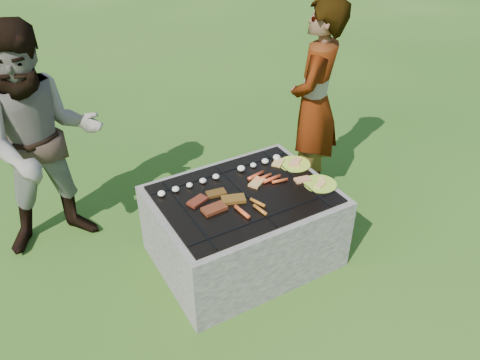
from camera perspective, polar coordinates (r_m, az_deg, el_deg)
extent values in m
plane|color=#214912|center=(3.79, 0.38, -9.18)|extent=(60.00, 60.00, 0.00)
cube|color=gray|center=(3.88, -2.67, -2.35)|extent=(1.30, 0.18, 0.60)
cube|color=#9E978C|center=(3.34, 4.02, -9.54)|extent=(1.30, 0.18, 0.60)
cube|color=gray|center=(3.42, -7.81, -8.64)|extent=(0.18, 0.64, 0.60)
cube|color=gray|center=(3.85, 7.61, -2.97)|extent=(0.18, 0.64, 0.60)
cube|color=black|center=(3.64, 0.40, -6.42)|extent=(0.94, 0.64, 0.48)
sphere|color=#FF5914|center=(3.50, 0.41, -3.66)|extent=(0.10, 0.10, 0.10)
cube|color=black|center=(3.41, 0.42, -1.72)|extent=(1.20, 0.90, 0.01)
cylinder|color=black|center=(3.25, -6.45, -3.94)|extent=(0.01, 0.88, 0.01)
cylinder|color=black|center=(3.41, 0.42, -1.63)|extent=(0.01, 0.88, 0.01)
cylinder|color=black|center=(3.62, 6.58, 0.45)|extent=(0.01, 0.88, 0.01)
cylinder|color=black|center=(3.19, 3.35, -4.51)|extent=(1.18, 0.01, 0.01)
cylinder|color=black|center=(3.64, -2.14, 0.89)|extent=(1.18, 0.01, 0.01)
ellipsoid|color=white|center=(3.42, -9.55, -1.62)|extent=(0.06, 0.06, 0.04)
ellipsoid|color=beige|center=(3.45, -7.84, -1.09)|extent=(0.06, 0.06, 0.04)
ellipsoid|color=white|center=(3.49, -6.17, -0.61)|extent=(0.05, 0.05, 0.03)
ellipsoid|color=beige|center=(3.52, -4.54, -0.07)|extent=(0.05, 0.05, 0.04)
ellipsoid|color=beige|center=(3.56, -2.94, 0.43)|extent=(0.05, 0.05, 0.04)
ellipsoid|color=beige|center=(3.65, 0.15, 1.43)|extent=(0.06, 0.06, 0.04)
ellipsoid|color=#EAE4C7|center=(3.70, 1.64, 1.83)|extent=(0.05, 0.05, 0.03)
ellipsoid|color=beige|center=(3.75, 3.09, 2.32)|extent=(0.06, 0.06, 0.04)
ellipsoid|color=beige|center=(3.80, 4.50, 2.77)|extent=(0.06, 0.06, 0.04)
cube|color=maroon|center=(3.33, -5.19, -2.57)|extent=(0.16, 0.13, 0.02)
cube|color=brown|center=(3.40, -2.91, -1.60)|extent=(0.15, 0.10, 0.02)
cube|color=maroon|center=(3.24, -3.16, -3.50)|extent=(0.17, 0.11, 0.02)
cube|color=#9C661C|center=(3.33, -0.80, -2.35)|extent=(0.19, 0.14, 0.02)
cylinder|color=#C63F20|center=(3.58, 1.94, 0.56)|extent=(0.16, 0.06, 0.03)
cylinder|color=orange|center=(3.56, 2.91, 0.34)|extent=(0.14, 0.04, 0.03)
cylinder|color=red|center=(3.55, 3.89, 0.15)|extent=(0.16, 0.03, 0.03)
cylinder|color=#CB4D21|center=(3.53, 4.88, -0.09)|extent=(0.13, 0.05, 0.02)
cylinder|color=#B8671E|center=(3.30, 2.17, -2.76)|extent=(0.06, 0.13, 0.02)
cylinder|color=#E94926|center=(3.21, 0.27, -3.89)|extent=(0.05, 0.16, 0.03)
cylinder|color=#C56420|center=(3.23, 2.47, -3.64)|extent=(0.04, 0.13, 0.02)
cube|color=tan|center=(3.51, 2.08, -0.30)|extent=(0.16, 0.14, 0.02)
cube|color=tan|center=(3.57, 7.63, 0.04)|extent=(0.13, 0.09, 0.02)
cube|color=#E9B277|center=(3.76, 4.67, 2.16)|extent=(0.14, 0.13, 0.02)
cylinder|color=#F8FC3C|center=(3.77, 6.66, 1.90)|extent=(0.33, 0.33, 0.02)
cube|color=tan|center=(3.74, 6.61, 1.85)|extent=(0.10, 0.09, 0.01)
cube|color=#F0B07A|center=(3.79, 6.87, 2.34)|extent=(0.11, 0.10, 0.02)
cylinder|color=yellow|center=(3.56, 9.72, -0.52)|extent=(0.25, 0.25, 0.02)
cube|color=#E7BF76|center=(3.53, 9.69, -0.59)|extent=(0.10, 0.08, 0.01)
cube|color=#F7DC7E|center=(3.58, 9.92, -0.06)|extent=(0.08, 0.09, 0.01)
imported|color=#AA9D8E|center=(4.13, 9.07, 9.10)|extent=(0.77, 0.74, 1.78)
imported|color=#A59A89|center=(3.74, -22.81, 4.17)|extent=(0.91, 0.73, 1.80)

